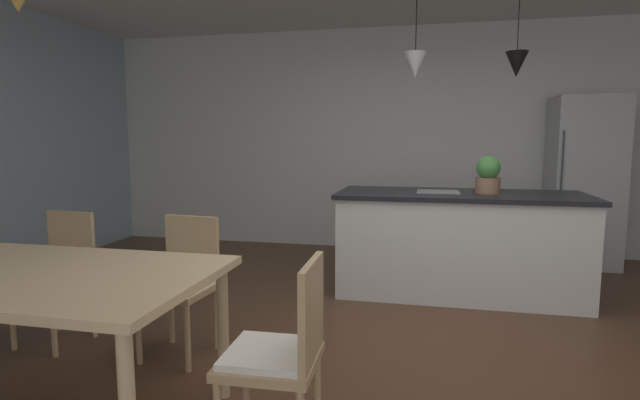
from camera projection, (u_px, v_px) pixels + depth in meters
ground_plane at (415, 367)px, 3.02m from camera, size 10.00×8.40×0.04m
wall_back_kitchen at (426, 140)px, 6.01m from camera, size 10.00×0.12×2.70m
dining_table at (3, 282)px, 2.35m from camera, size 2.03×1.00×0.75m
chair_far_right at (182, 281)px, 3.12m from camera, size 0.43×0.43×0.87m
chair_kitchen_end at (281, 352)px, 2.08m from camera, size 0.41×0.41×0.87m
chair_far_left at (58, 272)px, 3.32m from camera, size 0.44×0.44×0.87m
kitchen_island at (459, 242)px, 4.35m from camera, size 2.12×0.88×0.91m
refrigerator at (583, 182)px, 5.32m from camera, size 0.68×0.67×1.81m
pendant_over_island_main at (415, 65)px, 4.25m from camera, size 0.20×0.20×0.82m
pendant_over_island_aux at (517, 64)px, 4.08m from camera, size 0.18×0.18×0.83m
potted_plant_on_island at (488, 175)px, 4.23m from camera, size 0.21×0.21×0.32m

